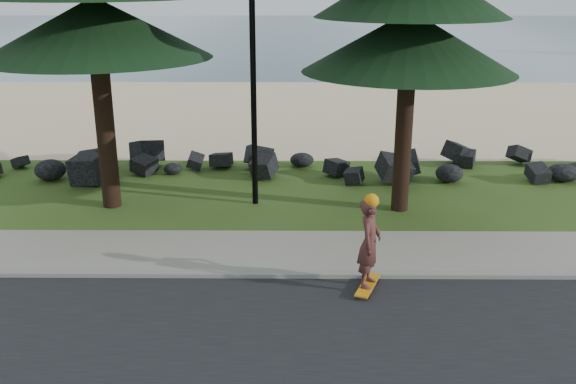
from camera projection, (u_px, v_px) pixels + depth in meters
The scene contains 8 objects.
ground at pixel (246, 257), 12.86m from camera, with size 160.00×160.00×0.00m, color #2F4916.
kerb at pixel (243, 275), 11.99m from camera, with size 160.00×0.20×0.10m, color gray.
sidewalk at pixel (247, 251), 13.03m from camera, with size 160.00×2.00×0.08m, color gray.
beach_sand at pixel (271, 111), 26.58m from camera, with size 160.00×15.00×0.01m, color beige.
ocean at pixel (284, 34), 61.14m from camera, with size 160.00×58.00×0.01m, color #31505E.
seawall_boulders at pixel (260, 174), 18.16m from camera, with size 60.00×2.40×1.10m, color black, non-canonical shape.
lamp_post at pixel (252, 32), 14.56m from camera, with size 0.25×0.14×8.14m.
skateboarder at pixel (370, 243), 11.22m from camera, with size 0.57×0.99×1.81m.
Camera 1 is at (0.93, -11.75, 5.37)m, focal length 40.00 mm.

